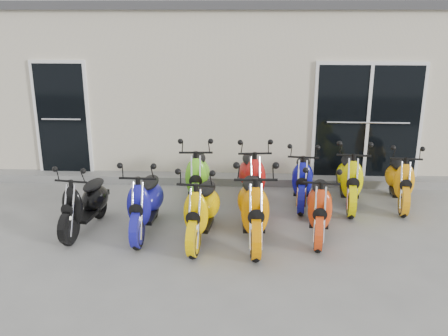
% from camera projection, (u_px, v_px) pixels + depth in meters
% --- Properties ---
extents(ground, '(80.00, 80.00, 0.00)m').
position_uv_depth(ground, '(222.00, 226.00, 7.72)').
color(ground, gray).
rests_on(ground, ground).
extents(building, '(14.00, 6.00, 3.20)m').
position_uv_depth(building, '(234.00, 78.00, 12.19)').
color(building, beige).
rests_on(building, ground).
extents(roof_cap, '(14.20, 6.20, 0.16)m').
position_uv_depth(roof_cap, '(234.00, 6.00, 11.69)').
color(roof_cap, '#3F3F42').
rests_on(roof_cap, building).
extents(front_step, '(14.00, 0.40, 0.15)m').
position_uv_depth(front_step, '(228.00, 179.00, 9.62)').
color(front_step, gray).
rests_on(front_step, ground).
extents(door_left, '(1.07, 0.08, 2.22)m').
position_uv_depth(door_left, '(62.00, 116.00, 9.57)').
color(door_left, black).
rests_on(door_left, front_step).
extents(door_right, '(2.02, 0.08, 2.22)m').
position_uv_depth(door_right, '(368.00, 119.00, 9.28)').
color(door_right, black).
rests_on(door_right, front_step).
extents(scooter_front_black, '(0.77, 1.57, 1.11)m').
position_uv_depth(scooter_front_black, '(84.00, 196.00, 7.40)').
color(scooter_front_black, black).
rests_on(scooter_front_black, ground).
extents(scooter_front_blue, '(0.63, 1.65, 1.21)m').
position_uv_depth(scooter_front_blue, '(145.00, 194.00, 7.32)').
color(scooter_front_blue, '#171691').
rests_on(scooter_front_blue, ground).
extents(scooter_front_orange_a, '(0.77, 1.69, 1.20)m').
position_uv_depth(scooter_front_orange_a, '(202.00, 201.00, 7.06)').
color(scooter_front_orange_a, '#FFC900').
rests_on(scooter_front_orange_a, ground).
extents(scooter_front_orange_b, '(0.75, 1.83, 1.33)m').
position_uv_depth(scooter_front_orange_b, '(253.00, 198.00, 7.03)').
color(scooter_front_orange_b, orange).
rests_on(scooter_front_orange_b, ground).
extents(scooter_front_red, '(0.78, 1.64, 1.17)m').
position_uv_depth(scooter_front_red, '(320.00, 199.00, 7.22)').
color(scooter_front_red, red).
rests_on(scooter_front_red, ground).
extents(scooter_back_green, '(0.71, 1.73, 1.25)m').
position_uv_depth(scooter_back_green, '(197.00, 168.00, 8.47)').
color(scooter_back_green, '#6DDA23').
rests_on(scooter_back_green, ground).
extents(scooter_back_red, '(0.79, 1.75, 1.25)m').
position_uv_depth(scooter_back_red, '(252.00, 169.00, 8.42)').
color(scooter_back_red, red).
rests_on(scooter_back_red, ground).
extents(scooter_back_blue, '(0.74, 1.61, 1.15)m').
position_uv_depth(scooter_back_blue, '(303.00, 172.00, 8.46)').
color(scooter_back_blue, '#0F1094').
rests_on(scooter_back_blue, ground).
extents(scooter_back_yellow, '(0.78, 1.73, 1.24)m').
position_uv_depth(scooter_back_yellow, '(350.00, 171.00, 8.35)').
color(scooter_back_yellow, '#DDDC00').
rests_on(scooter_back_yellow, ground).
extents(scooter_back_extra, '(0.74, 1.61, 1.15)m').
position_uv_depth(scooter_back_extra, '(400.00, 173.00, 8.37)').
color(scooter_back_extra, orange).
rests_on(scooter_back_extra, ground).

